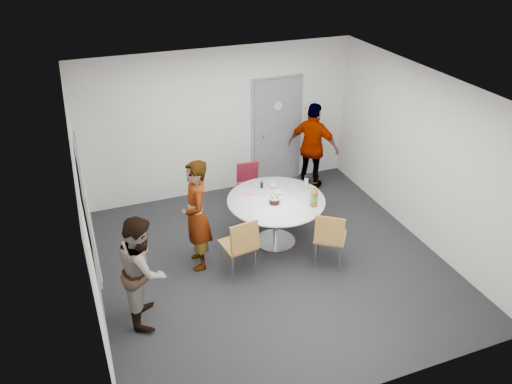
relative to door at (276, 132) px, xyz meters
name	(u,v)px	position (x,y,z in m)	size (l,w,h in m)	color
floor	(272,263)	(-1.10, -2.48, -1.03)	(5.00, 5.00, 0.00)	black
ceiling	(275,91)	(-1.10, -2.48, 1.67)	(5.00, 5.00, 0.00)	silver
wall_back	(220,123)	(-1.10, 0.02, 0.32)	(5.00, 5.00, 0.00)	beige
wall_left	(86,220)	(-3.60, -2.48, 0.32)	(5.00, 5.00, 0.00)	beige
wall_right	(423,158)	(1.40, -2.48, 0.32)	(5.00, 5.00, 0.00)	beige
wall_front	(371,299)	(-1.10, -4.98, 0.32)	(5.00, 5.00, 0.00)	beige
door	(276,132)	(0.00, 0.00, 0.00)	(1.02, 0.17, 2.12)	slate
whiteboard	(87,204)	(-3.56, -2.28, 0.42)	(0.04, 1.90, 1.25)	gray
table	(278,205)	(-0.80, -1.99, -0.34)	(1.51, 1.51, 1.12)	white
chair_near_left	(241,242)	(-1.62, -2.58, -0.45)	(0.51, 0.55, 0.95)	olive
chair_near_right	(330,235)	(-0.35, -2.85, -0.46)	(0.63, 0.64, 0.92)	olive
chair_far	(249,182)	(-0.85, -0.81, -0.51)	(0.43, 0.47, 0.85)	maroon
person_main	(196,216)	(-2.13, -2.10, -0.17)	(0.62, 0.41, 1.71)	#A5C6EA
person_left	(143,269)	(-3.04, -2.94, -0.26)	(0.74, 0.58, 1.52)	white
person_right	(313,147)	(0.52, -0.53, -0.18)	(0.99, 0.41, 1.69)	black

